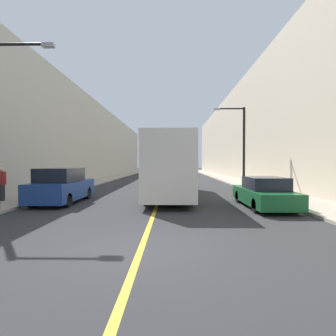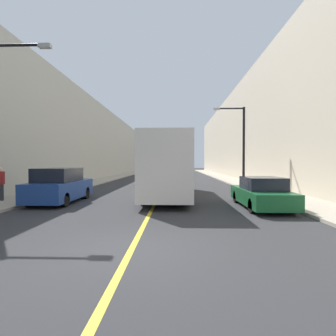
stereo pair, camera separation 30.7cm
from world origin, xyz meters
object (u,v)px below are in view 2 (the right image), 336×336
at_px(pedestrian, 0,183).
at_px(car_right_near, 261,194).
at_px(bus, 168,166).
at_px(parked_suv_left, 60,187).
at_px(street_lamp_right, 241,141).

bearing_deg(pedestrian, car_right_near, -4.66).
bearing_deg(bus, pedestrian, -162.10).
height_order(car_right_near, pedestrian, pedestrian).
height_order(bus, car_right_near, bus).
bearing_deg(car_right_near, parked_suv_left, 172.74).
xyz_separation_m(street_lamp_right, pedestrian, (-14.38, -7.79, -2.81)).
xyz_separation_m(bus, parked_suv_left, (-5.63, -2.60, -1.06)).
bearing_deg(street_lamp_right, bus, -138.76).
height_order(bus, pedestrian, bus).
relative_size(bus, street_lamp_right, 1.63).
bearing_deg(parked_suv_left, car_right_near, -7.26).
distance_m(street_lamp_right, pedestrian, 16.60).
bearing_deg(bus, car_right_near, -41.01).
bearing_deg(parked_suv_left, bus, 24.76).
relative_size(parked_suv_left, pedestrian, 2.66).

